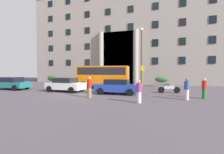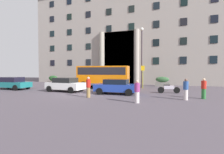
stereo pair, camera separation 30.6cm
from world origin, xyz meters
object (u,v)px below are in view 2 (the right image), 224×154
at_px(hedge_planter_east, 53,80).
at_px(lamppost_plaza_centre, 142,53).
at_px(pedestrian_man_red_shirt, 204,89).
at_px(motorcycle_far_end, 113,87).
at_px(pedestrian_woman_dark_dress, 88,87).
at_px(parked_coupe_end, 116,86).
at_px(hedge_planter_far_west, 162,82).
at_px(parked_compact_extra, 12,83).
at_px(pedestrian_man_crossing, 137,92).
at_px(orange_minibus, 104,75).
at_px(hedge_planter_entrance_left, 120,80).
at_px(bus_stop_sign, 143,74).
at_px(pedestrian_woman_with_bag, 186,89).
at_px(parked_sedan_second, 65,84).
at_px(scooter_by_planter, 168,88).

relative_size(hedge_planter_east, lamppost_plaza_centre, 0.24).
bearing_deg(pedestrian_man_red_shirt, motorcycle_far_end, -171.38).
bearing_deg(pedestrian_woman_dark_dress, parked_coupe_end, -29.35).
relative_size(hedge_planter_far_west, motorcycle_far_end, 0.96).
xyz_separation_m(parked_compact_extra, pedestrian_man_crossing, (15.43, -3.47, 0.03)).
xyz_separation_m(orange_minibus, pedestrian_man_red_shirt, (10.13, -4.72, -0.85)).
xyz_separation_m(hedge_planter_entrance_left, pedestrian_man_red_shirt, (9.53, -10.04, 0.05)).
height_order(pedestrian_man_red_shirt, pedestrian_woman_dark_dress, pedestrian_woman_dark_dress).
xyz_separation_m(bus_stop_sign, pedestrian_woman_dark_dress, (-3.11, -8.50, -0.89)).
height_order(parked_compact_extra, pedestrian_woman_with_bag, pedestrian_woman_with_bag).
xyz_separation_m(parked_sedan_second, lamppost_plaza_centre, (6.86, 6.84, 3.76)).
relative_size(bus_stop_sign, parked_sedan_second, 0.68).
xyz_separation_m(bus_stop_sign, lamppost_plaza_centre, (-0.30, 1.02, 2.77)).
relative_size(parked_sedan_second, scooter_by_planter, 2.00).
relative_size(scooter_by_planter, pedestrian_woman_with_bag, 1.30).
bearing_deg(lamppost_plaza_centre, parked_compact_extra, -153.51).
bearing_deg(pedestrian_woman_dark_dress, orange_minibus, 12.28).
xyz_separation_m(orange_minibus, parked_coupe_end, (3.01, -4.31, -0.93)).
height_order(parked_coupe_end, pedestrian_man_crossing, pedestrian_man_crossing).
bearing_deg(hedge_planter_far_west, pedestrian_woman_with_bag, -79.59).
relative_size(pedestrian_man_crossing, pedestrian_woman_dark_dress, 0.91).
xyz_separation_m(pedestrian_man_red_shirt, lamppost_plaza_centre, (-5.83, 7.26, 3.71)).
relative_size(orange_minibus, scooter_by_planter, 3.12).
height_order(orange_minibus, parked_sedan_second, orange_minibus).
relative_size(orange_minibus, parked_compact_extra, 1.44).
bearing_deg(parked_compact_extra, bus_stop_sign, 21.91).
bearing_deg(motorcycle_far_end, hedge_planter_entrance_left, 88.49).
relative_size(hedge_planter_far_west, parked_sedan_second, 0.46).
height_order(bus_stop_sign, hedge_planter_entrance_left, bus_stop_sign).
bearing_deg(hedge_planter_entrance_left, lamppost_plaza_centre, -36.98).
bearing_deg(scooter_by_planter, pedestrian_man_crossing, -122.09).
distance_m(parked_compact_extra, parked_sedan_second, 7.26).
bearing_deg(parked_compact_extra, pedestrian_woman_dark_dress, -13.12).
relative_size(bus_stop_sign, pedestrian_man_crossing, 1.85).
bearing_deg(pedestrian_man_crossing, scooter_by_planter, -22.00).
distance_m(parked_compact_extra, pedestrian_woman_with_bag, 18.64).
relative_size(hedge_planter_east, parked_coupe_end, 0.47).
xyz_separation_m(pedestrian_man_crossing, pedestrian_woman_dark_dress, (-4.12, 0.99, 0.08)).
bearing_deg(motorcycle_far_end, hedge_planter_east, 140.46).
bearing_deg(motorcycle_far_end, orange_minibus, 119.91).
xyz_separation_m(parked_compact_extra, lamppost_plaza_centre, (14.12, 7.04, 3.77)).
xyz_separation_m(bus_stop_sign, pedestrian_man_red_shirt, (5.53, -6.23, -0.94)).
relative_size(scooter_by_planter, pedestrian_man_crossing, 1.35).
bearing_deg(parked_coupe_end, pedestrian_man_crossing, -57.49).
xyz_separation_m(scooter_by_planter, pedestrian_woman_with_bag, (1.20, -3.55, 0.33)).
xyz_separation_m(hedge_planter_far_west, pedestrian_man_red_shirt, (3.35, -9.91, 0.14)).
xyz_separation_m(hedge_planter_entrance_left, pedestrian_man_crossing, (5.01, -13.30, 0.01)).
bearing_deg(bus_stop_sign, motorcycle_far_end, -125.29).
height_order(pedestrian_woman_with_bag, lamppost_plaza_centre, lamppost_plaza_centre).
bearing_deg(hedge_planter_east, orange_minibus, -22.95).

